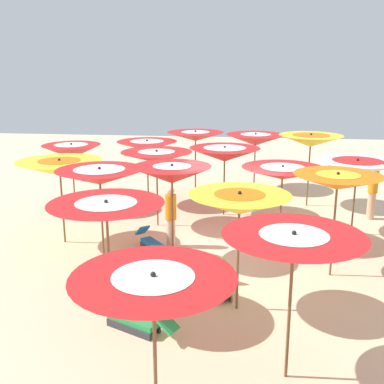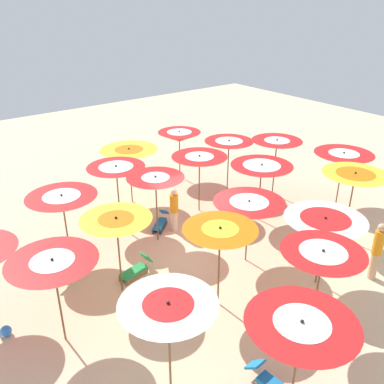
% 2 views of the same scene
% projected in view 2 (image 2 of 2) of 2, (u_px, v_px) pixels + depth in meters
% --- Properties ---
extents(ground, '(41.86, 41.86, 0.04)m').
position_uv_depth(ground, '(203.00, 251.00, 13.91)').
color(ground, beige).
extents(beach_umbrella_0, '(1.93, 1.93, 2.28)m').
position_uv_depth(beach_umbrella_0, '(179.00, 137.00, 18.65)').
color(beach_umbrella_0, brown).
rests_on(beach_umbrella_0, ground).
extents(beach_umbrella_1, '(2.26, 2.26, 2.35)m').
position_uv_depth(beach_umbrella_1, '(129.00, 154.00, 16.32)').
color(beach_umbrella_1, brown).
rests_on(beach_umbrella_1, ground).
extents(beach_umbrella_2, '(2.03, 2.03, 2.45)m').
position_uv_depth(beach_umbrella_2, '(116.00, 171.00, 14.40)').
color(beach_umbrella_2, brown).
rests_on(beach_umbrella_2, ground).
extents(beach_umbrella_3, '(2.15, 2.15, 2.34)m').
position_uv_depth(beach_umbrella_3, '(62.00, 200.00, 12.55)').
color(beach_umbrella_3, brown).
rests_on(beach_umbrella_3, ground).
extents(beach_umbrella_5, '(2.06, 2.06, 2.31)m').
position_uv_depth(beach_umbrella_5, '(229.00, 144.00, 17.38)').
color(beach_umbrella_5, brown).
rests_on(beach_umbrella_5, ground).
extents(beach_umbrella_6, '(2.12, 2.12, 2.34)m').
position_uv_depth(beach_umbrella_6, '(199.00, 160.00, 15.62)').
color(beach_umbrella_6, brown).
rests_on(beach_umbrella_6, ground).
extents(beach_umbrella_7, '(1.91, 1.91, 2.45)m').
position_uv_depth(beach_umbrella_7, '(156.00, 183.00, 13.58)').
color(beach_umbrella_7, brown).
rests_on(beach_umbrella_7, ground).
extents(beach_umbrella_8, '(1.95, 1.95, 2.43)m').
position_uv_depth(beach_umbrella_8, '(117.00, 225.00, 11.11)').
color(beach_umbrella_8, brown).
rests_on(beach_umbrella_8, ground).
extents(beach_umbrella_9, '(2.09, 2.09, 2.41)m').
position_uv_depth(beach_umbrella_9, '(53.00, 268.00, 9.40)').
color(beach_umbrella_9, brown).
rests_on(beach_umbrella_9, ground).
extents(beach_umbrella_10, '(2.06, 2.06, 2.49)m').
position_uv_depth(beach_umbrella_10, '(277.00, 144.00, 16.88)').
color(beach_umbrella_10, brown).
rests_on(beach_umbrella_10, ground).
extents(beach_umbrella_11, '(2.25, 2.25, 2.28)m').
position_uv_depth(beach_umbrella_11, '(261.00, 171.00, 15.01)').
color(beach_umbrella_11, brown).
rests_on(beach_umbrella_11, ground).
extents(beach_umbrella_12, '(2.20, 2.20, 2.17)m').
position_uv_depth(beach_umbrella_12, '(249.00, 206.00, 12.59)').
color(beach_umbrella_12, brown).
rests_on(beach_umbrella_12, ground).
extents(beach_umbrella_13, '(1.95, 1.95, 2.46)m').
position_uv_depth(beach_umbrella_13, '(220.00, 234.00, 10.58)').
color(beach_umbrella_13, brown).
rests_on(beach_umbrella_13, ground).
extents(beach_umbrella_14, '(1.98, 1.98, 2.44)m').
position_uv_depth(beach_umbrella_14, '(168.00, 311.00, 8.05)').
color(beach_umbrella_14, brown).
rests_on(beach_umbrella_14, ground).
extents(beach_umbrella_15, '(2.29, 2.29, 2.24)m').
position_uv_depth(beach_umbrella_15, '(343.00, 158.00, 16.24)').
color(beach_umbrella_15, brown).
rests_on(beach_umbrella_15, ground).
extents(beach_umbrella_16, '(2.15, 2.15, 2.54)m').
position_uv_depth(beach_umbrella_16, '(355.00, 179.00, 13.62)').
color(beach_umbrella_16, brown).
rests_on(beach_umbrella_16, ground).
extents(beach_umbrella_17, '(2.28, 2.28, 2.23)m').
position_uv_depth(beach_umbrella_17, '(324.00, 225.00, 11.54)').
color(beach_umbrella_17, brown).
rests_on(beach_umbrella_17, ground).
extents(beach_umbrella_18, '(1.98, 1.98, 2.47)m').
position_uv_depth(beach_umbrella_18, '(322.00, 258.00, 9.61)').
color(beach_umbrella_18, brown).
rests_on(beach_umbrella_18, ground).
extents(beach_umbrella_19, '(2.09, 2.09, 2.49)m').
position_uv_depth(beach_umbrella_19, '(301.00, 329.00, 7.50)').
color(beach_umbrella_19, brown).
rests_on(beach_umbrella_19, ground).
extents(lounger_0, '(1.00, 1.12, 0.55)m').
position_uv_depth(lounger_0, '(161.00, 223.00, 15.23)').
color(lounger_0, '#333338').
rests_on(lounger_0, ground).
extents(lounger_2, '(1.44, 0.91, 0.56)m').
position_uv_depth(lounger_2, '(63.00, 269.00, 12.64)').
color(lounger_2, '#333338').
rests_on(lounger_2, ground).
extents(lounger_3, '(0.58, 1.18, 0.61)m').
position_uv_depth(lounger_3, '(135.00, 270.00, 12.59)').
color(lounger_3, olive).
rests_on(lounger_3, ground).
extents(beachgoer_0, '(0.30, 0.30, 1.65)m').
position_uv_depth(beachgoer_0, '(174.00, 209.00, 14.74)').
color(beachgoer_0, beige).
rests_on(beachgoer_0, ground).
extents(beachgoer_1, '(0.30, 0.30, 1.87)m').
position_uv_depth(beachgoer_1, '(377.00, 250.00, 12.15)').
color(beachgoer_1, '#D8A87F').
rests_on(beachgoer_1, ground).
extents(beach_ball, '(0.28, 0.28, 0.28)m').
position_uv_depth(beach_ball, '(6.00, 331.00, 10.38)').
color(beach_ball, '#337FE5').
rests_on(beach_ball, ground).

